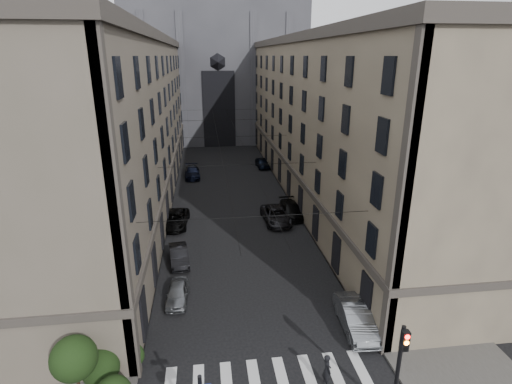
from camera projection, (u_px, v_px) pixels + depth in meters
name	position (u px, v px, depth m)	size (l,w,h in m)	color
sidewalk_left	(145.00, 197.00, 49.36)	(7.00, 80.00, 0.15)	#383533
sidewalk_right	(310.00, 190.00, 51.91)	(7.00, 80.00, 0.15)	#383533
zebra_crossing	(268.00, 380.00, 21.58)	(11.00, 3.20, 0.01)	beige
building_left	(112.00, 122.00, 45.99)	(13.60, 60.60, 18.85)	#534C3F
building_right	(337.00, 118.00, 49.26)	(13.60, 60.60, 18.85)	brown
gothic_tower	(215.00, 49.00, 81.43)	(35.00, 23.00, 58.00)	#2D2D33
traffic_light_right	(400.00, 362.00, 18.31)	(0.34, 0.50, 5.20)	black
shrub_cluster	(97.00, 368.00, 19.94)	(3.90, 4.40, 3.90)	black
tram_wires	(229.00, 138.00, 47.96)	(14.00, 60.00, 0.43)	black
car_left_near	(178.00, 293.00, 28.34)	(1.51, 3.74, 1.27)	slate
car_left_midnear	(179.00, 256.00, 33.50)	(1.47, 4.21, 1.39)	black
car_left_midfar	(175.00, 219.00, 40.82)	(2.45, 5.32, 1.48)	black
car_left_far	(192.00, 172.00, 57.17)	(2.11, 5.19, 1.51)	black
car_right_near	(356.00, 317.00, 25.39)	(1.75, 5.01, 1.65)	slate
car_right_midnear	(276.00, 215.00, 41.77)	(2.55, 5.54, 1.54)	black
car_right_midfar	(291.00, 210.00, 43.35)	(2.06, 5.08, 1.47)	black
car_right_far	(262.00, 163.00, 62.17)	(1.75, 4.35, 1.48)	black
pedestrian	(327.00, 370.00, 21.00)	(0.69, 0.45, 1.88)	black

